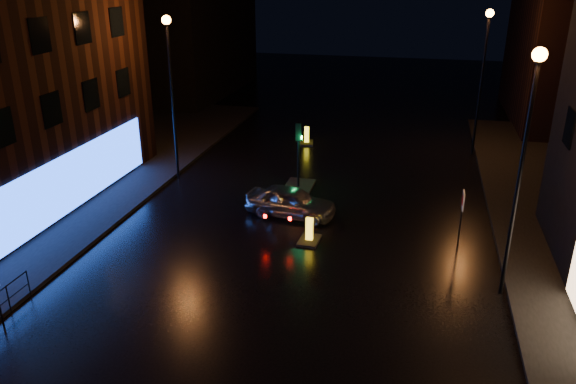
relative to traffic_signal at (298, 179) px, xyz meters
name	(u,v)px	position (x,y,z in m)	size (l,w,h in m)	color
ground	(232,369)	(1.20, -14.00, -0.50)	(120.00, 120.00, 0.00)	black
pavement_left	(2,209)	(-12.80, -6.00, -0.43)	(12.00, 44.00, 0.15)	black
building_far_left	(184,11)	(-14.80, 21.00, 6.50)	(8.00, 16.00, 14.00)	black
street_lamp_lfar	(170,74)	(-6.60, 0.00, 5.06)	(0.44, 0.44, 8.37)	black
street_lamp_rnear	(526,139)	(9.00, -8.00, 5.06)	(0.44, 0.44, 8.37)	black
street_lamp_rfar	(484,61)	(9.00, 8.00, 5.06)	(0.44, 0.44, 8.37)	black
traffic_signal	(298,179)	(0.00, 0.00, 0.00)	(1.40, 2.40, 3.45)	black
silver_hatchback	(291,202)	(0.40, -3.38, 0.19)	(1.64, 4.07, 1.39)	#A3A7AA
bollard_near	(309,236)	(1.73, -5.72, -0.27)	(0.87, 1.25, 1.06)	black
bollard_far	(307,140)	(-1.18, 7.74, -0.26)	(1.06, 1.39, 1.10)	black
road_sign_right	(463,205)	(7.70, -4.49, 1.22)	(0.07, 0.56, 2.30)	black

